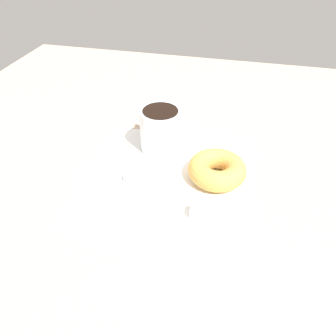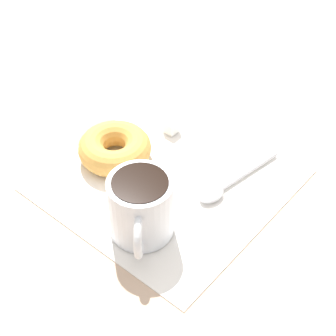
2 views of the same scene
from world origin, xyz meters
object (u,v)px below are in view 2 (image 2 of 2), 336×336
coffee_cup (141,207)px  spoon (223,188)px  donut (115,148)px  sugar_cube (171,126)px

coffee_cup → spoon: (-11.85, 3.03, -3.72)cm
coffee_cup → donut: coffee_cup is taller
spoon → sugar_cube: 13.45cm
coffee_cup → spoon: size_ratio=0.67×
donut → sugar_cube: size_ratio=5.46×
coffee_cup → donut: size_ratio=0.95×
spoon → coffee_cup: bearing=-14.3°
spoon → sugar_cube: sugar_cube is taller
donut → sugar_cube: (-9.33, 1.88, -0.88)cm
coffee_cup → sugar_cube: (-16.09, -9.73, -3.21)cm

